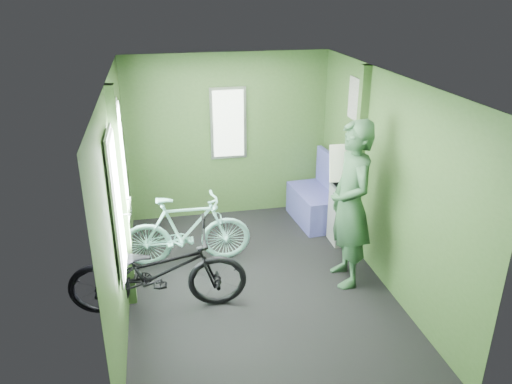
# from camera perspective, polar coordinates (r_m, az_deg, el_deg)

# --- Properties ---
(room) EXTENTS (4.00, 4.02, 2.31)m
(room) POSITION_cam_1_polar(r_m,az_deg,el_deg) (5.06, -0.27, 3.21)
(room) COLOR black
(room) RESTS_ON ground
(bicycle_black) EXTENTS (1.83, 0.84, 1.00)m
(bicycle_black) POSITION_cam_1_polar(r_m,az_deg,el_deg) (5.41, -10.77, -13.09)
(bicycle_black) COLOR black
(bicycle_black) RESTS_ON ground
(bicycle_mint) EXTENTS (1.53, 0.58, 0.96)m
(bicycle_mint) POSITION_cam_1_polar(r_m,az_deg,el_deg) (6.13, -7.74, -8.14)
(bicycle_mint) COLOR #86D3CA
(bicycle_mint) RESTS_ON ground
(passenger) EXTENTS (0.46, 0.70, 1.87)m
(passenger) POSITION_cam_1_polar(r_m,az_deg,el_deg) (5.44, 10.75, -1.43)
(passenger) COLOR #2A4D32
(passenger) RESTS_ON ground
(waste_box) EXTENTS (0.24, 0.34, 0.81)m
(waste_box) POSITION_cam_1_polar(r_m,az_deg,el_deg) (6.48, 9.71, -2.42)
(waste_box) COLOR gray
(waste_box) RESTS_ON ground
(bench_seat) EXTENTS (0.59, 0.96, 0.97)m
(bench_seat) POSITION_cam_1_polar(r_m,az_deg,el_deg) (7.05, 6.92, -1.19)
(bench_seat) COLOR navy
(bench_seat) RESTS_ON ground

